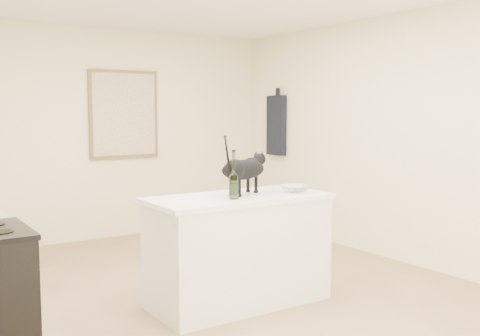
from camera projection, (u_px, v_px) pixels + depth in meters
The scene contains 11 objects.
floor at pixel (216, 298), 4.76m from camera, with size 5.50×5.50×0.00m, color #A38057.
wall_back at pixel (101, 135), 6.92m from camera, with size 4.50×4.50×0.00m, color beige.
wall_right at pixel (399, 139), 5.87m from camera, with size 5.50×5.50×0.00m, color beige.
island_base at pixel (238, 252), 4.61m from camera, with size 1.44×0.67×0.86m, color white.
island_top at pixel (238, 198), 4.56m from camera, with size 1.50×0.70×0.04m, color white.
artwork_frame at pixel (124, 114), 7.03m from camera, with size 0.90×0.03×1.10m, color brown.
artwork_canvas at pixel (125, 114), 7.02m from camera, with size 0.82×0.00×1.02m, color beige.
hanging_garment at pixel (276, 125), 7.53m from camera, with size 0.08×0.34×0.80m, color black.
black_cat at pixel (243, 172), 4.61m from camera, with size 0.53×0.16×0.37m, color black, non-canonical shape.
wine_bottle at pixel (234, 178), 4.37m from camera, with size 0.07×0.07×0.34m, color #355B24.
glass_bowl at pixel (295, 189), 4.73m from camera, with size 0.26×0.26×0.06m, color white.
Camera 1 is at (-2.38, -3.98, 1.58)m, focal length 41.92 mm.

